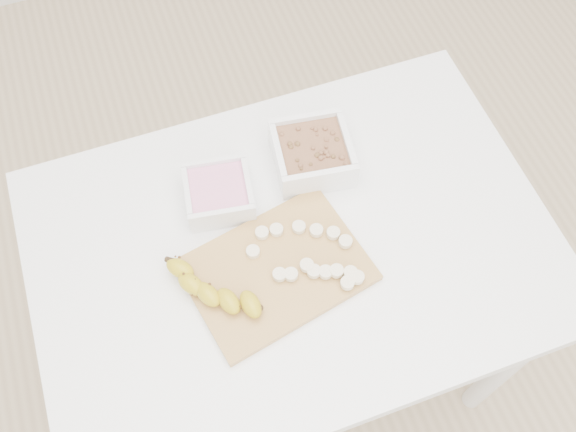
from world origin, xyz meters
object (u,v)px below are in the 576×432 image
object	(u,v)px
table	(293,264)
banana	(215,290)
cutting_board	(277,270)
bowl_yogurt	(219,193)
bowl_granola	(312,153)

from	to	relation	value
table	banana	distance (m)	0.22
table	cutting_board	world-z (taller)	cutting_board
table	bowl_yogurt	xyz separation A→B (m)	(-0.10, 0.14, 0.13)
cutting_board	table	bearing A→B (deg)	42.26
table	banana	size ratio (longest dim) A/B	5.12
bowl_yogurt	cutting_board	distance (m)	0.19
table	bowl_yogurt	world-z (taller)	bowl_yogurt
cutting_board	banana	world-z (taller)	banana
bowl_granola	cutting_board	bearing A→B (deg)	-125.71
table	bowl_yogurt	distance (m)	0.22
table	bowl_yogurt	bearing A→B (deg)	126.89
bowl_granola	banana	size ratio (longest dim) A/B	0.88
banana	bowl_granola	bearing A→B (deg)	7.95
bowl_granola	bowl_yogurt	bearing A→B (deg)	-173.82
cutting_board	banana	size ratio (longest dim) A/B	1.66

